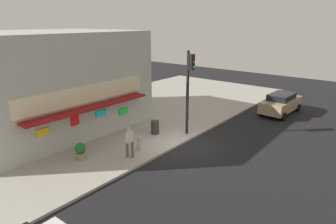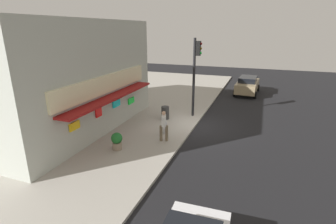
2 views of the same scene
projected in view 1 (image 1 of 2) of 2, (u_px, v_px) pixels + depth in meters
The scene contains 9 objects.
ground_plane at pixel (180, 146), 17.66m from camera, with size 55.91×55.91×0.00m, color black.
sidewalk at pixel (106, 121), 21.82m from camera, with size 37.27×13.91×0.13m, color #A39E93.
corner_building at pixel (46, 81), 19.71m from camera, with size 11.50×9.76×6.47m.
traffic_light at pixel (189, 82), 18.14m from camera, with size 0.32×0.58×5.39m.
fire_hydrant at pixel (139, 143), 16.75m from camera, with size 0.48×0.24×0.82m.
trash_can at pixel (155, 127), 19.07m from camera, with size 0.53×0.53×0.88m, color #2D2D2D.
pedestrian at pixel (129, 141), 15.60m from camera, with size 0.54×0.50×1.74m.
potted_plant_by_doorway at pixel (80, 151), 15.53m from camera, with size 0.57×0.57×0.91m.
parked_car_tan at pixel (281, 103), 23.58m from camera, with size 4.59×2.24×1.66m.
Camera 1 is at (-13.10, -9.65, 7.21)m, focal length 31.16 mm.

